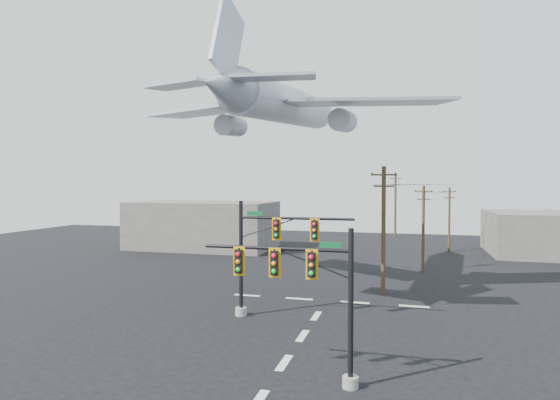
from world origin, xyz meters
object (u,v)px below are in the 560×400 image
(utility_pole_c, at_px, (449,218))
(airliner, at_px, (286,106))
(signal_mast_near, at_px, (312,296))
(signal_mast_far, at_px, (264,255))
(utility_pole_d, at_px, (395,204))
(utility_pole_b, at_px, (423,227))
(utility_pole_a, at_px, (383,227))

(utility_pole_c, bearing_deg, airliner, -136.65)
(signal_mast_near, height_order, utility_pole_c, utility_pole_c)
(signal_mast_far, relative_size, utility_pole_d, 0.76)
(signal_mast_near, xyz_separation_m, utility_pole_b, (5.33, 27.20, 0.55))
(utility_pole_b, height_order, airliner, airliner)
(signal_mast_far, xyz_separation_m, utility_pole_a, (6.83, 8.54, 1.13))
(utility_pole_d, height_order, airliner, airliner)
(utility_pole_b, height_order, utility_pole_d, utility_pole_d)
(utility_pole_a, xyz_separation_m, utility_pole_d, (0.00, 39.53, 0.08))
(signal_mast_far, relative_size, utility_pole_a, 0.77)
(signal_mast_near, bearing_deg, utility_pole_d, 87.88)
(signal_mast_far, height_order, airliner, airliner)
(airliner, bearing_deg, utility_pole_a, -86.91)
(signal_mast_near, relative_size, utility_pole_c, 0.85)
(utility_pole_a, distance_m, airliner, 12.23)
(utility_pole_d, bearing_deg, airliner, -76.77)
(airliner, bearing_deg, utility_pole_d, -6.69)
(utility_pole_a, relative_size, airliner, 0.35)
(signal_mast_near, relative_size, utility_pole_d, 0.68)
(utility_pole_b, xyz_separation_m, airliner, (-10.91, -9.76, 10.30))
(signal_mast_near, distance_m, utility_pole_a, 17.45)
(signal_mast_near, distance_m, utility_pole_b, 27.73)
(signal_mast_far, distance_m, utility_pole_d, 48.57)
(signal_mast_near, bearing_deg, airliner, 107.74)
(signal_mast_near, xyz_separation_m, utility_pole_c, (8.86, 41.57, 0.41))
(signal_mast_near, height_order, airliner, airliner)
(utility_pole_d, bearing_deg, signal_mast_near, -67.84)
(signal_mast_near, height_order, utility_pole_a, utility_pole_a)
(signal_mast_far, bearing_deg, utility_pole_b, 61.44)
(utility_pole_c, xyz_separation_m, utility_pole_d, (-6.75, 15.23, 1.01))
(utility_pole_b, relative_size, utility_pole_c, 1.03)
(signal_mast_far, bearing_deg, utility_pole_c, 67.53)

